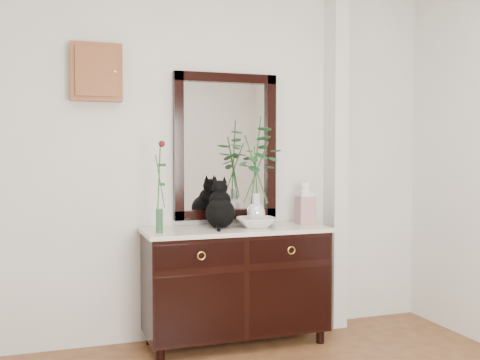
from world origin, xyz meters
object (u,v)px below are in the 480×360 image
object	(u,v)px
cat	(220,203)
lotus_bowl	(256,222)
ginger_jar	(305,202)
sideboard	(236,279)

from	to	relation	value
cat	lotus_bowl	xyz separation A→B (m)	(0.25, -0.07, -0.14)
cat	ginger_jar	size ratio (longest dim) A/B	1.04
lotus_bowl	ginger_jar	xyz separation A→B (m)	(0.42, 0.05, 0.13)
sideboard	cat	bearing A→B (deg)	153.27
cat	lotus_bowl	distance (m)	0.29
cat	ginger_jar	bearing A→B (deg)	13.39
lotus_bowl	ginger_jar	distance (m)	0.44
sideboard	cat	size ratio (longest dim) A/B	3.81
sideboard	ginger_jar	bearing A→B (deg)	3.71
sideboard	lotus_bowl	bearing A→B (deg)	-6.39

